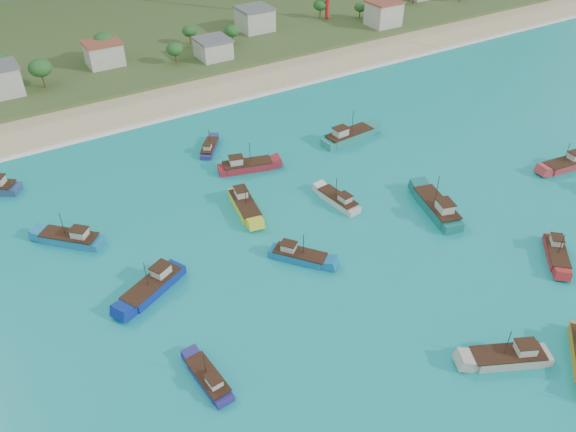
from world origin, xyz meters
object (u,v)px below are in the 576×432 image
boat_19 (556,254)px  boat_13 (153,287)px  boat_25 (246,166)px  boat_16 (338,201)px  boat_5 (437,208)px  boat_4 (508,358)px  boat_23 (71,239)px  boat_11 (209,148)px  boat_14 (299,256)px  boat_18 (566,165)px  boat_6 (209,379)px  boat_9 (245,206)px  boat_26 (348,137)px

boat_19 → boat_13: bearing=18.7°
boat_19 → boat_25: size_ratio=0.76×
boat_16 → boat_25: boat_25 is taller
boat_5 → boat_19: bearing=-52.2°
boat_4 → boat_16: size_ratio=1.14×
boat_19 → boat_23: bearing=9.0°
boat_11 → boat_19: bearing=-24.7°
boat_4 → boat_23: 70.12m
boat_11 → boat_13: boat_13 is taller
boat_11 → boat_14: bearing=-57.1°
boat_4 → boat_18: (48.66, 27.67, -0.00)m
boat_13 → boat_14: 23.30m
boat_23 → boat_11: bearing=-18.9°
boat_5 → boat_6: boat_5 is taller
boat_9 → boat_16: (15.62, -7.30, -0.16)m
boat_9 → boat_16: bearing=165.1°
boat_13 → boat_25: boat_13 is taller
boat_5 → boat_26: size_ratio=1.05×
boat_13 → boat_23: bearing=-3.9°
boat_4 → boat_6: (-35.15, 17.62, -0.23)m
boat_19 → boat_4: bearing=67.3°
boat_19 → boat_6: bearing=36.2°
boat_4 → boat_16: boat_4 is taller
boat_16 → boat_23: size_ratio=0.97×
boat_13 → boat_5: bearing=-124.9°
boat_4 → boat_18: boat_4 is taller
boat_4 → boat_6: bearing=89.0°
boat_6 → boat_23: bearing=97.0°
boat_16 → boat_26: (15.85, 18.46, 0.33)m
boat_18 → boat_5: bearing=93.1°
boat_6 → boat_14: (22.60, 14.26, 0.12)m
boat_4 → boat_9: 50.65m
boat_16 → boat_23: boat_23 is taller
boat_6 → boat_19: size_ratio=1.00×
boat_9 → boat_16: boat_9 is taller
boat_5 → boat_16: bearing=154.6°
boat_6 → boat_26: boat_26 is taller
boat_13 → boat_14: (22.67, -5.35, -0.18)m
boat_5 → boat_11: bearing=136.7°
boat_13 → boat_25: bearing=-77.1°
boat_9 → boat_14: (0.92, -16.95, -0.13)m
boat_13 → boat_16: size_ratio=1.20×
boat_26 → boat_14: bearing=-51.7°
boat_9 → boat_11: 23.34m
boat_19 → boat_5: bearing=-24.6°
boat_16 → boat_18: (46.51, -13.86, 0.14)m
boat_5 → boat_23: 63.80m
boat_19 → boat_23: 80.12m
boat_6 → boat_26: 67.98m
boat_4 → boat_26: bearing=8.9°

